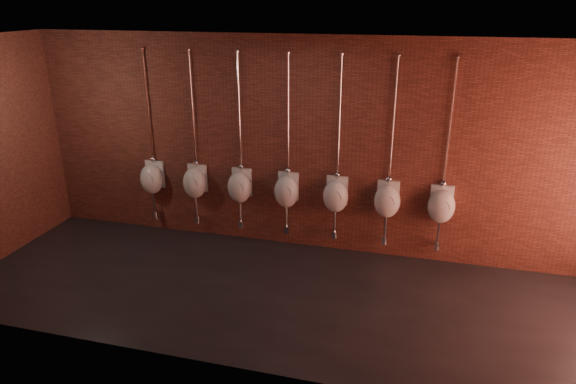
# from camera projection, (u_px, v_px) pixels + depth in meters

# --- Properties ---
(ground) EXTENTS (8.50, 8.50, 0.00)m
(ground) POSITION_uv_depth(u_px,v_px,m) (277.00, 294.00, 6.77)
(ground) COLOR black
(ground) RESTS_ON ground
(room_shell) EXTENTS (8.54, 3.04, 3.22)m
(room_shell) POSITION_uv_depth(u_px,v_px,m) (276.00, 147.00, 6.06)
(room_shell) COLOR black
(room_shell) RESTS_ON ground
(urinal_0) EXTENTS (0.39, 0.34, 2.72)m
(urinal_0) POSITION_uv_depth(u_px,v_px,m) (152.00, 178.00, 8.27)
(urinal_0) COLOR white
(urinal_0) RESTS_ON ground
(urinal_1) EXTENTS (0.39, 0.34, 2.72)m
(urinal_1) POSITION_uv_depth(u_px,v_px,m) (195.00, 182.00, 8.09)
(urinal_1) COLOR white
(urinal_1) RESTS_ON ground
(urinal_2) EXTENTS (0.39, 0.34, 2.72)m
(urinal_2) POSITION_uv_depth(u_px,v_px,m) (240.00, 186.00, 7.91)
(urinal_2) COLOR white
(urinal_2) RESTS_ON ground
(urinal_3) EXTENTS (0.39, 0.34, 2.72)m
(urinal_3) POSITION_uv_depth(u_px,v_px,m) (287.00, 191.00, 7.73)
(urinal_3) COLOR white
(urinal_3) RESTS_ON ground
(urinal_4) EXTENTS (0.39, 0.34, 2.72)m
(urinal_4) POSITION_uv_depth(u_px,v_px,m) (336.00, 195.00, 7.55)
(urinal_4) COLOR white
(urinal_4) RESTS_ON ground
(urinal_5) EXTENTS (0.39, 0.34, 2.72)m
(urinal_5) POSITION_uv_depth(u_px,v_px,m) (387.00, 200.00, 7.37)
(urinal_5) COLOR white
(urinal_5) RESTS_ON ground
(urinal_6) EXTENTS (0.39, 0.34, 2.72)m
(urinal_6) POSITION_uv_depth(u_px,v_px,m) (441.00, 205.00, 7.19)
(urinal_6) COLOR white
(urinal_6) RESTS_ON ground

